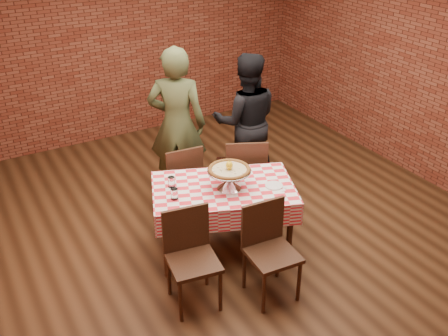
{
  "coord_description": "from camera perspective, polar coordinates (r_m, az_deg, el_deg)",
  "views": [
    {
      "loc": [
        -2.4,
        -4.01,
        3.32
      ],
      "look_at": [
        -0.21,
        -0.2,
        0.93
      ],
      "focal_mm": 41.31,
      "sensor_mm": 36.0,
      "label": 1
    }
  ],
  "objects": [
    {
      "name": "chair_far_left",
      "position": [
        5.81,
        -4.92,
        -1.18
      ],
      "size": [
        0.45,
        0.45,
        0.9
      ],
      "primitive_type": null,
      "rotation": [
        0.0,
        0.0,
        3.05
      ],
      "color": "#3E2313",
      "rests_on": "ground"
    },
    {
      "name": "water_glass_right",
      "position": [
        5.02,
        -5.84,
        -1.56
      ],
      "size": [
        0.09,
        0.09,
        0.11
      ],
      "primitive_type": "cylinder",
      "rotation": [
        0.0,
        0.0,
        -0.37
      ],
      "color": "white",
      "rests_on": "tablecloth"
    },
    {
      "name": "pizza_stand",
      "position": [
        4.96,
        0.58,
        -1.25
      ],
      "size": [
        0.5,
        0.5,
        0.19
      ],
      "primitive_type": null,
      "rotation": [
        0.0,
        0.0,
        -0.18
      ],
      "color": "silver",
      "rests_on": "tablecloth"
    },
    {
      "name": "chair_near_right",
      "position": [
        4.67,
        5.37,
        -9.53
      ],
      "size": [
        0.45,
        0.45,
        0.9
      ],
      "primitive_type": null,
      "rotation": [
        0.0,
        0.0,
        -0.07
      ],
      "color": "#3E2313",
      "rests_on": "ground"
    },
    {
      "name": "pizza",
      "position": [
        4.91,
        0.58,
        -0.22
      ],
      "size": [
        0.47,
        0.47,
        0.03
      ],
      "primitive_type": "cylinder",
      "rotation": [
        0.0,
        0.0,
        -0.18
      ],
      "color": "beige",
      "rests_on": "pizza_stand"
    },
    {
      "name": "diner_olive",
      "position": [
        5.99,
        -5.21,
        4.81
      ],
      "size": [
        0.8,
        0.74,
        1.84
      ],
      "primitive_type": "imported",
      "rotation": [
        0.0,
        0.0,
        2.55
      ],
      "color": "#404727",
      "rests_on": "ground"
    },
    {
      "name": "water_glass_left",
      "position": [
        4.83,
        -5.51,
        -2.88
      ],
      "size": [
        0.09,
        0.09,
        0.11
      ],
      "primitive_type": "cylinder",
      "rotation": [
        0.0,
        0.0,
        -0.37
      ],
      "color": "white",
      "rests_on": "tablecloth"
    },
    {
      "name": "table",
      "position": [
        5.23,
        -0.05,
        -5.72
      ],
      "size": [
        1.56,
        1.25,
        0.75
      ],
      "primitive_type": "cube",
      "rotation": [
        0.0,
        0.0,
        -0.37
      ],
      "color": "#3E2313",
      "rests_on": "ground"
    },
    {
      "name": "side_plate",
      "position": [
        5.06,
        5.55,
        -1.95
      ],
      "size": [
        0.23,
        0.23,
        0.01
      ],
      "primitive_type": "cylinder",
      "rotation": [
        0.0,
        0.0,
        -0.37
      ],
      "color": "white",
      "rests_on": "tablecloth"
    },
    {
      "name": "condiment_caddy",
      "position": [
        5.25,
        -0.28,
        0.27
      ],
      "size": [
        0.14,
        0.13,
        0.15
      ],
      "primitive_type": "cube",
      "rotation": [
        0.0,
        0.0,
        -0.65
      ],
      "color": "silver",
      "rests_on": "tablecloth"
    },
    {
      "name": "tablecloth",
      "position": [
        5.08,
        -0.05,
        -3.25
      ],
      "size": [
        1.61,
        1.3,
        0.23
      ],
      "primitive_type": null,
      "rotation": [
        0.0,
        0.0,
        -0.37
      ],
      "color": "red",
      "rests_on": "table"
    },
    {
      "name": "lemon",
      "position": [
        4.89,
        0.58,
        0.29
      ],
      "size": [
        0.08,
        0.08,
        0.09
      ],
      "primitive_type": "ellipsoid",
      "rotation": [
        0.0,
        0.0,
        -0.18
      ],
      "color": "yellow",
      "rests_on": "pizza"
    },
    {
      "name": "ground",
      "position": [
        5.73,
        0.79,
        -6.85
      ],
      "size": [
        6.0,
        6.0,
        0.0
      ],
      "primitive_type": "plane",
      "color": "black",
      "rests_on": "ground"
    },
    {
      "name": "chair_far_right",
      "position": [
        5.87,
        2.24,
        -0.49
      ],
      "size": [
        0.61,
        0.61,
        0.94
      ],
      "primitive_type": null,
      "rotation": [
        0.0,
        0.0,
        2.7
      ],
      "color": "#3E2313",
      "rests_on": "ground"
    },
    {
      "name": "sweetener_packet_a",
      "position": [
        5.0,
        6.51,
        -2.46
      ],
      "size": [
        0.06,
        0.04,
        0.0
      ],
      "primitive_type": "cube",
      "rotation": [
        0.0,
        0.0,
        -0.18
      ],
      "color": "white",
      "rests_on": "tablecloth"
    },
    {
      "name": "chair_near_left",
      "position": [
        4.57,
        -3.41,
        -10.39
      ],
      "size": [
        0.48,
        0.48,
        0.9
      ],
      "primitive_type": null,
      "rotation": [
        0.0,
        0.0,
        -0.15
      ],
      "color": "#3E2313",
      "rests_on": "ground"
    },
    {
      "name": "sweetener_packet_b",
      "position": [
        5.05,
        6.69,
        -2.14
      ],
      "size": [
        0.06,
        0.06,
        0.0
      ],
      "primitive_type": "cube",
      "rotation": [
        0.0,
        0.0,
        -0.89
      ],
      "color": "white",
      "rests_on": "tablecloth"
    },
    {
      "name": "back_wall",
      "position": [
        7.64,
        -11.03,
        13.89
      ],
      "size": [
        5.5,
        0.0,
        5.5
      ],
      "primitive_type": "plane",
      "rotation": [
        1.57,
        0.0,
        0.0
      ],
      "color": "maroon",
      "rests_on": "ground"
    },
    {
      "name": "diner_black",
      "position": [
        6.26,
        2.43,
        5.21
      ],
      "size": [
        1.01,
        0.92,
        1.68
      ],
      "primitive_type": "imported",
      "rotation": [
        0.0,
        0.0,
        2.71
      ],
      "color": "black",
      "rests_on": "ground"
    }
  ]
}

